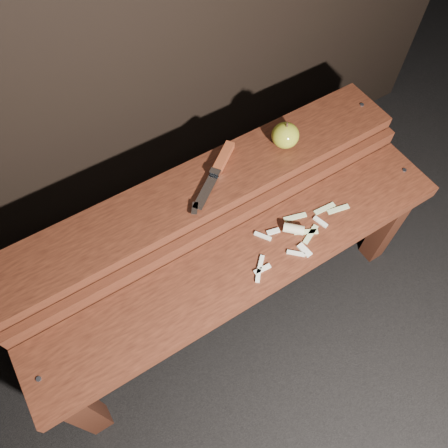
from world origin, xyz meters
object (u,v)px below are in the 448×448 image
bench_rear_tier (204,204)px  apple (285,135)px  bench_front_tier (248,275)px  knife (219,166)px

bench_rear_tier → apple: (0.27, 0.00, 0.12)m
bench_front_tier → bench_rear_tier: size_ratio=1.00×
apple → knife: (-0.20, 0.02, -0.02)m
bench_front_tier → knife: bearing=75.2°
bench_front_tier → bench_rear_tier: (0.00, 0.23, 0.06)m
bench_rear_tier → apple: bearing=0.9°
bench_front_tier → bench_rear_tier: bearing=90.0°
bench_front_tier → apple: bearing=40.7°
apple → knife: apple is taller
bench_rear_tier → knife: 0.12m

